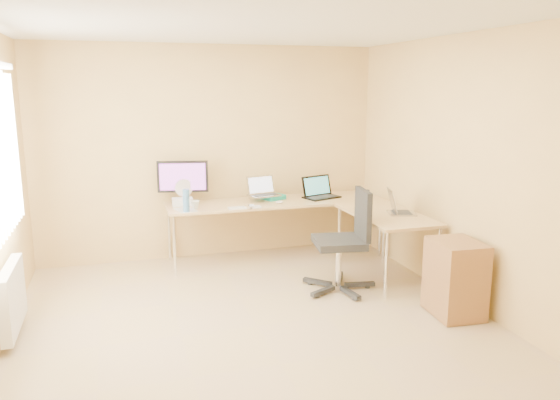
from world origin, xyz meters
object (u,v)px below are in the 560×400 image
object	(u,v)px
desk_main	(276,230)
mug	(195,205)
water_bottle	(186,201)
office_chair	(339,244)
laptop_return	(402,204)
laptop_black	(322,187)
cabinet	(455,278)
monitor	(183,182)
desk_return	(385,245)
keyboard	(245,208)
laptop_center	(264,186)
desk_fan	(183,192)

from	to	relation	value
desk_main	mug	size ratio (longest dim) A/B	26.13
desk_main	water_bottle	bearing A→B (deg)	-165.20
office_chair	laptop_return	bearing A→B (deg)	20.34
water_bottle	laptop_black	bearing A→B (deg)	9.90
mug	cabinet	world-z (taller)	mug
laptop_return	laptop_black	bearing A→B (deg)	42.96
monitor	laptop_return	world-z (taller)	monitor
laptop_return	desk_main	bearing A→B (deg)	63.39
laptop_black	mug	bearing A→B (deg)	167.18
office_chair	cabinet	xyz separation A→B (m)	(0.78, -0.91, -0.14)
desk_return	water_bottle	size ratio (longest dim) A/B	5.01
laptop_black	mug	world-z (taller)	laptop_black
desk_main	office_chair	size ratio (longest dim) A/B	2.46
mug	laptop_black	bearing A→B (deg)	5.61
keyboard	water_bottle	distance (m)	0.68
monitor	laptop_center	bearing A→B (deg)	4.08
mug	office_chair	world-z (taller)	office_chair
water_bottle	desk_fan	world-z (taller)	desk_fan
monitor	laptop_black	world-z (taller)	monitor
desk_return	cabinet	distance (m)	1.15
desk_main	laptop_center	world-z (taller)	laptop_center
laptop_center	cabinet	xyz separation A→B (m)	(1.23, -2.21, -0.54)
desk_fan	cabinet	world-z (taller)	desk_fan
desk_return	mug	size ratio (longest dim) A/B	12.82
laptop_center	office_chair	distance (m)	1.43
laptop_center	laptop_return	xyz separation A→B (m)	(1.25, -1.14, -0.06)
desk_main	keyboard	size ratio (longest dim) A/B	7.06
laptop_center	office_chair	world-z (taller)	office_chair
keyboard	laptop_return	bearing A→B (deg)	-24.28
desk_return	office_chair	bearing A→B (deg)	-160.84
keyboard	cabinet	world-z (taller)	keyboard
desk_return	laptop_black	bearing A→B (deg)	110.45
mug	desk_return	bearing A→B (deg)	-23.12
desk_main	mug	world-z (taller)	mug
desk_main	laptop_black	world-z (taller)	laptop_black
laptop_return	cabinet	world-z (taller)	laptop_return
laptop_black	desk_fan	bearing A→B (deg)	154.97
water_bottle	cabinet	distance (m)	2.94
desk_return	keyboard	distance (m)	1.64
mug	cabinet	xyz separation A→B (m)	(2.11, -1.99, -0.42)
desk_fan	laptop_return	xyz separation A→B (m)	(2.22, -1.27, -0.02)
laptop_black	laptop_return	xyz separation A→B (m)	(0.52, -1.07, -0.02)
desk_return	cabinet	xyz separation A→B (m)	(0.13, -1.14, -0.01)
desk_return	cabinet	size ratio (longest dim) A/B	1.84
desk_main	mug	distance (m)	1.10
laptop_black	laptop_return	bearing A→B (deg)	-82.33
mug	desk_main	bearing A→B (deg)	8.69
desk_main	water_bottle	world-z (taller)	water_bottle
water_bottle	cabinet	size ratio (longest dim) A/B	0.37
keyboard	monitor	bearing A→B (deg)	143.44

